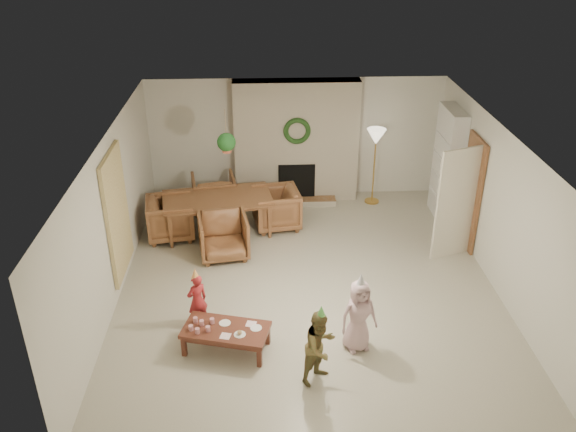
{
  "coord_description": "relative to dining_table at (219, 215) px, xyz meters",
  "views": [
    {
      "loc": [
        -0.69,
        -8.13,
        5.47
      ],
      "look_at": [
        -0.3,
        0.4,
        1.05
      ],
      "focal_mm": 37.25,
      "sensor_mm": 36.0,
      "label": 1
    }
  ],
  "objects": [
    {
      "name": "floor_lamp_post",
      "position": [
        3.11,
        1.16,
        0.39
      ],
      "size": [
        0.03,
        0.03,
        1.43
      ],
      "primitive_type": "cylinder",
      "color": "gold",
      "rests_on": "floor"
    },
    {
      "name": "napkin_left",
      "position": [
        0.3,
        -3.57,
        0.01
      ],
      "size": [
        0.16,
        0.16,
        0.01
      ],
      "primitive_type": "cube",
      "rotation": [
        0.0,
        0.0,
        -0.25
      ],
      "color": "#F9B7C4",
      "rests_on": "coffee_table_top"
    },
    {
      "name": "dining_table",
      "position": [
        0.0,
        0.0,
        0.0
      ],
      "size": [
        2.14,
        1.41,
        0.7
      ],
      "primitive_type": "imported",
      "rotation": [
        0.0,
        0.0,
        0.16
      ],
      "color": "brown",
      "rests_on": "floor"
    },
    {
      "name": "coffee_leg_bl",
      "position": [
        -0.16,
        -3.04,
        -0.2
      ],
      "size": [
        0.08,
        0.08,
        0.31
      ],
      "primitive_type": "cube",
      "rotation": [
        0.0,
        0.0,
        -0.25
      ],
      "color": "#5B2C1E",
      "rests_on": "floor"
    },
    {
      "name": "bookshelf_shelf_b",
      "position": [
        4.36,
        0.46,
        0.5
      ],
      "size": [
        0.3,
        0.92,
        0.03
      ],
      "primitive_type": "cube",
      "color": "white",
      "rests_on": "bookshelf_carcass"
    },
    {
      "name": "coffee_leg_fl",
      "position": [
        -0.28,
        -3.5,
        -0.2
      ],
      "size": [
        0.08,
        0.08,
        0.31
      ],
      "primitive_type": "cube",
      "rotation": [
        0.0,
        0.0,
        -0.25
      ],
      "color": "#5B2C1E",
      "rests_on": "floor"
    },
    {
      "name": "plate_c",
      "position": [
        0.71,
        -3.42,
        0.01
      ],
      "size": [
        0.2,
        0.2,
        0.01
      ],
      "primitive_type": "cylinder",
      "rotation": [
        0.0,
        0.0,
        -0.25
      ],
      "color": "white",
      "rests_on": "coffee_table_top"
    },
    {
      "name": "coffee_table_apron",
      "position": [
        0.3,
        -3.4,
        -0.08
      ],
      "size": [
        1.17,
        0.75,
        0.07
      ],
      "primitive_type": "cube",
      "rotation": [
        0.0,
        0.0,
        -0.25
      ],
      "color": "#5B2C1E",
      "rests_on": "floor"
    },
    {
      "name": "napkin_right",
      "position": [
        0.64,
        -3.32,
        0.01
      ],
      "size": [
        0.16,
        0.16,
        0.01
      ],
      "primitive_type": "cube",
      "rotation": [
        0.0,
        0.0,
        -0.25
      ],
      "color": "#F9B7C4",
      "rests_on": "coffee_table_top"
    },
    {
      "name": "party_hat_red",
      "position": [
        -0.14,
        -2.83,
        0.54
      ],
      "size": [
        0.14,
        0.14,
        0.16
      ],
      "primitive_type": "cone",
      "rotation": [
        0.0,
        0.0,
        0.23
      ],
      "color": "#FFF554",
      "rests_on": "child_red"
    },
    {
      "name": "bookshelf_carcass",
      "position": [
        4.38,
        0.46,
        0.75
      ],
      "size": [
        0.3,
        1.0,
        2.2
      ],
      "primitive_type": "cube",
      "color": "white",
      "rests_on": "floor"
    },
    {
      "name": "dining_chair_far",
      "position": [
        -0.14,
        0.86,
        0.04
      ],
      "size": [
        0.95,
        0.97,
        0.77
      ],
      "primitive_type": "imported",
      "rotation": [
        0.0,
        0.0,
        3.3
      ],
      "color": "brown",
      "rests_on": "floor"
    },
    {
      "name": "dining_chair_right",
      "position": [
        1.08,
        0.17,
        0.04
      ],
      "size": [
        0.97,
        0.95,
        0.77
      ],
      "primitive_type": "imported",
      "rotation": [
        0.0,
        0.0,
        -1.41
      ],
      "color": "brown",
      "rests_on": "floor"
    },
    {
      "name": "curtain_panel",
      "position": [
        -1.42,
        -1.64,
        0.9
      ],
      "size": [
        0.06,
        1.2,
        2.0
      ],
      "primitive_type": "cube",
      "color": "beige",
      "rests_on": "wall_left"
    },
    {
      "name": "door_frame",
      "position": [
        4.5,
        -0.64,
        0.67
      ],
      "size": [
        0.05,
        0.86,
        2.04
      ],
      "primitive_type": "cube",
      "color": "brown",
      "rests_on": "floor"
    },
    {
      "name": "bookshelf_shelf_a",
      "position": [
        4.36,
        0.46,
        0.1
      ],
      "size": [
        0.3,
        0.92,
        0.03
      ],
      "primitive_type": "cube",
      "color": "white",
      "rests_on": "bookshelf_carcass"
    },
    {
      "name": "hanging_plant_pot",
      "position": [
        0.24,
        -0.34,
        1.45
      ],
      "size": [
        0.16,
        0.16,
        0.12
      ],
      "primitive_type": "cylinder",
      "color": "#B05238",
      "rests_on": "hanging_plant_cord"
    },
    {
      "name": "wall_left",
      "position": [
        -1.46,
        -1.84,
        0.9
      ],
      "size": [
        0.0,
        7.0,
        7.0
      ],
      "primitive_type": "plane",
      "rotation": [
        1.57,
        0.0,
        1.57
      ],
      "color": "silver",
      "rests_on": "floor"
    },
    {
      "name": "plate_b",
      "position": [
        0.49,
        -3.55,
        0.01
      ],
      "size": [
        0.2,
        0.2,
        0.01
      ],
      "primitive_type": "cylinder",
      "rotation": [
        0.0,
        0.0,
        -0.25
      ],
      "color": "white",
      "rests_on": "coffee_table_top"
    },
    {
      "name": "coffee_leg_br",
      "position": [
        0.87,
        -3.3,
        -0.2
      ],
      "size": [
        0.08,
        0.08,
        0.31
      ],
      "primitive_type": "cube",
      "rotation": [
        0.0,
        0.0,
        -0.25
      ],
      "color": "#5B2C1E",
      "rests_on": "floor"
    },
    {
      "name": "food_scoop",
      "position": [
        0.49,
        -3.55,
        0.05
      ],
      "size": [
        0.08,
        0.08,
        0.06
      ],
      "primitive_type": "sphere",
      "rotation": [
        0.0,
        0.0,
        -0.25
      ],
      "color": "tan",
      "rests_on": "plate_b"
    },
    {
      "name": "books_row_mid",
      "position": [
        4.34,
        0.51,
        0.64
      ],
      "size": [
        0.2,
        0.44,
        0.24
      ],
      "primitive_type": "cube",
      "color": "#245E86",
      "rests_on": "bookshelf_shelf_b"
    },
    {
      "name": "cup_d",
      "position": [
        -0.03,
        -3.32,
        0.05
      ],
      "size": [
        0.08,
        0.08,
        0.08
      ],
      "primitive_type": "cylinder",
      "rotation": [
        0.0,
        0.0,
        -0.25
      ],
      "color": "silver",
      "rests_on": "coffee_table_top"
    },
    {
      "name": "wall_back",
      "position": [
        1.54,
        1.66,
        0.9
      ],
      "size": [
        7.0,
        0.0,
        7.0
      ],
      "primitive_type": "plane",
      "rotation": [
        1.57,
        0.0,
        0.0
      ],
      "color": "silver",
      "rests_on": "floor"
    },
    {
      "name": "child_plaid",
      "position": [
        1.53,
        -4.04,
        0.17
      ],
      "size": [
        0.64,
        0.63,
        1.04
      ],
      "primitive_type": "imported",
      "rotation": [
        0.0,
        0.0,
        0.74
      ],
      "color": "brown",
      "rests_on": "floor"
    },
    {
      "name": "child_red",
      "position": [
        -0.14,
        -2.83,
        0.08
      ],
      "size": [
        0.37,
        0.34,
        0.86
      ],
      "primitive_type": "imported",
      "rotation": [
        0.0,
        0.0,
        3.72
      ],
      "color": "#A72328",
      "rests_on": "floor"
    },
    {
      "name": "floor_lamp_base",
      "position": [
        3.11,
        1.16,
        -0.33
      ],
      "size": [
        0.3,
        0.3,
        0.03
      ],
      "primitive_type": "cylinder",
      "color": "gold",
      "rests_on": "floor"
    },
    {
      "name": "books_row_lower",
      "position": [
        4.34,
        0.31,
        0.24
      ],
      "size": [
        0.2,
        0.4,
        0.24
      ],
      "primitive_type": "cube",
      "color": "#B53521",
      "rests_on": "bookshelf_shelf_a"
    },
    {
      "name": "dining_chair_left",
      "position": [
        -0.86,
        -0.14,
        0.04
      ],
      "size": [
        0.97,
        0.95,
        0.77
      ],
      "primitive_type": "imported",
      "rotation": [
        0.0,
        0.0,
        1.73
      ],
      "color": "brown",
      "rests_on": "floor"
    },
    {
      "name": "fireplace_hearth",
      "position": [
        1.54,
        1.11,
        -0.29
      ],
      "size": [
        1.6,
        0.3,
        0.12
      ],
      "primitive_type": "cube",
      "color": "brown",
      "rests_on": "floor"
    },
    {
      "name": "door_leaf",
      "position": [
        4.12,
        -1.02,
        0.65
      ],
      "size": [
        0.77,
        0.32,
        2.0
      ],
      "primitive_type": "cube",
      "rotation": [
        0.0,
        0.0,
        -1.22
      ],
      "color": "beige",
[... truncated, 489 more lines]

